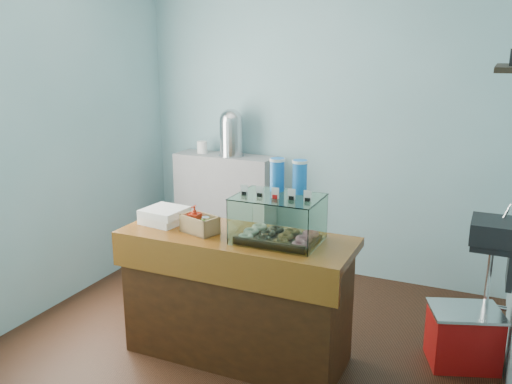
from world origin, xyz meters
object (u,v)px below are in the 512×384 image
at_px(display_case, 281,214).
at_px(coffee_urn, 231,131).
at_px(red_cooler, 463,337).
at_px(counter, 236,295).

bearing_deg(display_case, coffee_urn, 126.15).
height_order(display_case, coffee_urn, coffee_urn).
distance_m(display_case, red_cooler, 1.53).
height_order(counter, display_case, display_case).
bearing_deg(coffee_urn, red_cooler, -24.12).
bearing_deg(counter, red_cooler, 20.12).
bearing_deg(coffee_urn, counter, -62.38).
xyz_separation_m(display_case, red_cooler, (1.16, 0.49, -0.87)).
relative_size(counter, display_case, 2.90).
xyz_separation_m(counter, red_cooler, (1.46, 0.54, -0.25)).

